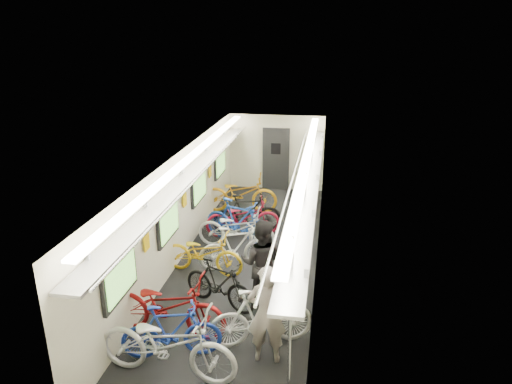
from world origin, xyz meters
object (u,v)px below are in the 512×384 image
(bicycle_1, at_px, (171,331))
(passenger_mid, at_px, (262,263))
(passenger_near, at_px, (267,314))
(backpack, at_px, (272,282))
(bicycle_0, at_px, (167,343))

(bicycle_1, distance_m, passenger_mid, 2.10)
(passenger_near, distance_m, passenger_mid, 1.57)
(passenger_near, xyz_separation_m, backpack, (0.06, 0.14, 0.47))
(bicycle_1, xyz_separation_m, backpack, (1.51, 0.33, 0.81))
(bicycle_1, relative_size, passenger_near, 0.96)
(passenger_near, height_order, passenger_mid, passenger_mid)
(bicycle_0, relative_size, passenger_near, 1.31)
(bicycle_0, bearing_deg, backpack, -58.14)
(passenger_near, bearing_deg, passenger_mid, -82.72)
(bicycle_1, xyz_separation_m, passenger_near, (1.45, 0.18, 0.35))
(bicycle_1, distance_m, backpack, 1.74)
(bicycle_0, distance_m, passenger_mid, 2.39)
(bicycle_1, distance_m, passenger_near, 1.50)
(bicycle_0, height_order, passenger_mid, passenger_mid)
(backpack, bearing_deg, bicycle_0, -163.78)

